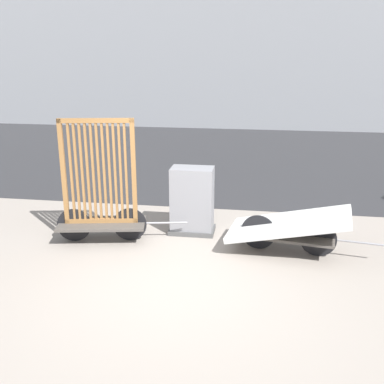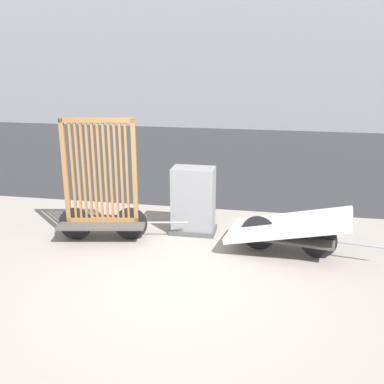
% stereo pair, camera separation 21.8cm
% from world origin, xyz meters
% --- Properties ---
extents(ground_plane, '(60.00, 60.00, 0.00)m').
position_xyz_m(ground_plane, '(0.00, 0.00, 0.00)').
color(ground_plane, gray).
extents(road_strip, '(56.00, 9.99, 0.01)m').
position_xyz_m(road_strip, '(0.00, 8.11, 0.00)').
color(road_strip, '#2D2D30').
rests_on(road_strip, ground_plane).
extents(bike_cart_with_bedframe, '(2.13, 0.89, 2.01)m').
position_xyz_m(bike_cart_with_bedframe, '(-1.49, 1.27, 0.73)').
color(bike_cart_with_bedframe, '#4C4742').
rests_on(bike_cart_with_bedframe, ground_plane).
extents(bike_cart_with_mattress, '(2.36, 1.23, 0.73)m').
position_xyz_m(bike_cart_with_mattress, '(1.49, 1.27, 0.42)').
color(bike_cart_with_mattress, '#4C4742').
rests_on(bike_cart_with_mattress, ground_plane).
extents(utility_cabinet, '(0.77, 0.49, 1.15)m').
position_xyz_m(utility_cabinet, '(-0.09, 1.85, 0.53)').
color(utility_cabinet, '#4C4C4C').
rests_on(utility_cabinet, ground_plane).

